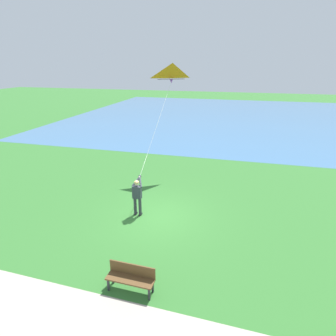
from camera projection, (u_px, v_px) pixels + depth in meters
The scene contains 5 objects.
ground_plane at pixel (157, 216), 12.92m from camera, with size 120.00×120.00×0.00m, color #33702D.
lake_water at pixel (246, 117), 36.28m from camera, with size 36.00×44.00×0.01m, color teal.
person_kite_flyer at pixel (137, 194), 12.65m from camera, with size 0.62×0.52×1.83m.
flying_kite at pixel (172, 73), 15.77m from camera, with size 5.81×1.74×4.85m.
park_bench_near_walkway at pixel (131, 276), 8.54m from camera, with size 0.48×1.51×0.88m.
Camera 1 is at (10.80, 3.37, 6.64)m, focal length 29.80 mm.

